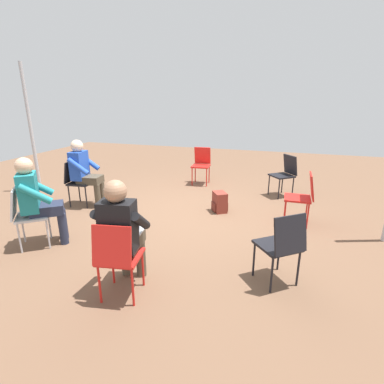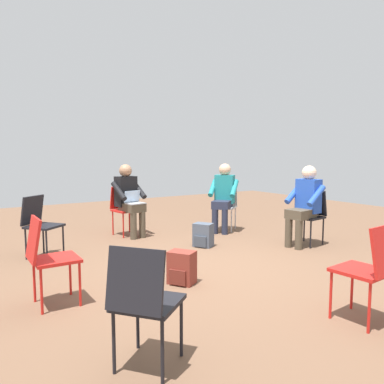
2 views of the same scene
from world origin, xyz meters
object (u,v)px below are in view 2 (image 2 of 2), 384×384
chair_southwest (144,298)px  chair_east (311,213)px  chair_north (124,207)px  person_in_blue (305,201)px  chair_west (47,254)px  chair_south (370,266)px  chair_northeast (225,203)px  chair_northwest (40,222)px  person_with_laptop (129,196)px  backpack_by_empty_chair (182,269)px  backpack_near_laptop_user (203,236)px  person_in_teal (223,194)px

chair_southwest → chair_east: (3.70, 1.75, 0.00)m
chair_north → person_in_blue: (2.04, -2.26, 0.20)m
chair_west → chair_south: size_ratio=1.00×
chair_north → chair_northeast: bearing=151.0°
chair_northeast → chair_south: bearing=120.7°
chair_southwest → chair_northeast: 4.69m
chair_northwest → chair_east: 4.02m
person_with_laptop → chair_west: bearing=42.7°
chair_southwest → chair_northeast: (3.26, 3.37, 0.00)m
chair_north → backpack_by_empty_chair: chair_north is taller
backpack_by_empty_chair → chair_northwest: bearing=119.4°
backpack_near_laptop_user → chair_southwest: bearing=-130.9°
chair_west → chair_east: size_ratio=1.00×
chair_east → person_with_laptop: (-2.17, 2.07, 0.20)m
chair_west → chair_northeast: size_ratio=1.00×
person_with_laptop → person_in_teal: 1.70m
chair_east → person_in_blue: 0.26m
person_in_blue → chair_south: bearing=135.1°
chair_southwest → person_in_teal: bearing=97.2°
person_in_teal → chair_northwest: bearing=51.2°
chair_northwest → chair_west: bearing=42.9°
chair_west → chair_east: same height
chair_northwest → backpack_near_laptop_user: chair_northwest is taller
chair_west → chair_north: same height
chair_east → backpack_near_laptop_user: 1.73m
chair_northwest → chair_east: size_ratio=1.00×
chair_west → chair_northwest: size_ratio=1.00×
chair_south → backpack_near_laptop_user: (0.30, 2.90, -0.34)m
chair_south → backpack_by_empty_chair: 1.90m
chair_north → person_in_teal: person_in_teal is taller
chair_southwest → person_in_blue: person_in_blue is taller
chair_southwest → person_in_teal: size_ratio=0.69×
chair_north → chair_south: 4.39m
chair_north → chair_northeast: same height
chair_southwest → person_in_blue: (3.53, 1.73, 0.20)m
person_in_blue → chair_northwest: bearing=60.0°
chair_southwest → chair_north: 4.26m
person_in_blue → backpack_by_empty_chair: bearing=93.0°
chair_north → chair_south: bearing=85.3°
chair_southwest → chair_west: 1.47m
chair_north → person_in_teal: 1.80m
person_in_teal → backpack_by_empty_chair: bearing=94.5°
chair_west → backpack_by_empty_chair: bearing=83.4°
chair_south → chair_northwest: size_ratio=1.00×
chair_northeast → chair_west: bearing=79.2°
person_in_teal → backpack_by_empty_chair: person_in_teal is taller
chair_north → person_in_teal: size_ratio=0.69×
chair_east → person_in_teal: (-0.56, 1.51, 0.20)m
backpack_near_laptop_user → chair_northeast: bearing=38.2°
chair_north → person_in_blue: size_ratio=0.69×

